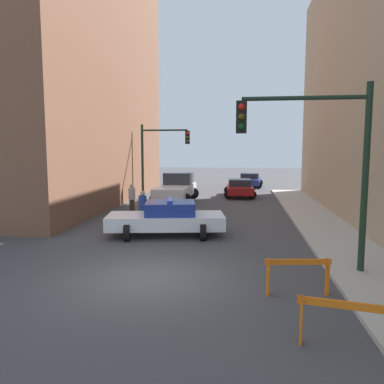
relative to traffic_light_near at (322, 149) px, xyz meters
The scene contains 12 objects.
ground_plane 6.00m from the traffic_light_near, 167.34° to the right, with size 120.00×120.00×0.00m, color #424244.
building_corner_left 22.21m from the traffic_light_near, 142.28° to the left, with size 14.00×20.00×20.60m.
traffic_light_near is the anchor object (origin of this frame).
traffic_light_far 16.87m from the traffic_light_near, 118.43° to the left, with size 3.44×0.35×5.20m.
police_car 7.10m from the traffic_light_near, 142.80° to the left, with size 4.94×2.86×1.52m.
white_truck 15.48m from the traffic_light_near, 115.36° to the left, with size 2.71×5.44×1.90m.
parked_car_near 17.30m from the traffic_light_near, 97.93° to the left, with size 2.42×4.39×1.31m.
parked_car_mid 24.12m from the traffic_light_near, 93.46° to the left, with size 2.50×4.43×1.31m.
pedestrian_crossing 8.96m from the traffic_light_near, 140.59° to the left, with size 0.37×0.37×1.66m.
pedestrian_corner 12.00m from the traffic_light_near, 133.34° to the left, with size 0.50×0.50×1.66m.
barrier_front 5.15m from the traffic_light_near, 95.11° to the right, with size 1.58×0.43×0.90m.
barrier_mid 3.50m from the traffic_light_near, 114.71° to the right, with size 1.59×0.38×0.90m.
Camera 1 is at (2.54, -9.71, 3.54)m, focal length 35.00 mm.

